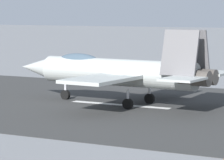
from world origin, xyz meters
TOP-DOWN VIEW (x-y plane):
  - ground_plane at (0.00, 0.00)m, footprint 400.00×400.00m
  - runway_strip at (-0.02, 0.00)m, footprint 240.00×26.00m
  - fighter_jet at (1.24, -0.24)m, footprint 17.17×13.64m

SIDE VIEW (x-z plane):
  - ground_plane at x=0.00m, z-range 0.00..0.00m
  - runway_strip at x=-0.02m, z-range 0.00..0.02m
  - fighter_jet at x=1.24m, z-range -0.37..5.31m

